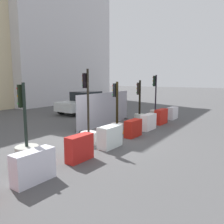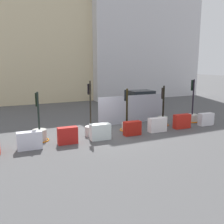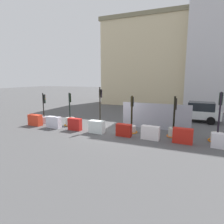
{
  "view_description": "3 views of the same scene",
  "coord_description": "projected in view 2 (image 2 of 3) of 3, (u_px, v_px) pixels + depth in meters",
  "views": [
    {
      "loc": [
        -7.98,
        -5.71,
        2.65
      ],
      "look_at": [
        1.13,
        0.28,
        1.02
      ],
      "focal_mm": 36.21,
      "sensor_mm": 36.0,
      "label": 1
    },
    {
      "loc": [
        -5.84,
        -12.84,
        3.95
      ],
      "look_at": [
        0.48,
        0.6,
        1.07
      ],
      "focal_mm": 40.78,
      "sensor_mm": 36.0,
      "label": 2
    },
    {
      "loc": [
        4.93,
        -12.15,
        3.62
      ],
      "look_at": [
        -0.11,
        -0.33,
        1.37
      ],
      "focal_mm": 31.1,
      "sensor_mm": 36.0,
      "label": 3
    }
  ],
  "objects": [
    {
      "name": "construction_barrier_4",
      "position": [
        132.0,
        128.0,
        14.06
      ],
      "size": [
        0.98,
        0.44,
        0.78
      ],
      "color": "#AD1C13",
      "rests_on": "ground_plane"
    },
    {
      "name": "traffic_light_2",
      "position": [
        91.0,
        126.0,
        13.95
      ],
      "size": [
        0.65,
        0.65,
        3.02
      ],
      "color": "#B6B0AF",
      "rests_on": "ground_plane"
    },
    {
      "name": "car_white_van",
      "position": [
        137.0,
        100.0,
        21.56
      ],
      "size": [
        4.07,
        2.3,
        1.64
      ],
      "color": "silver",
      "rests_on": "ground_plane"
    },
    {
      "name": "construction_barrier_7",
      "position": [
        206.0,
        119.0,
        16.31
      ],
      "size": [
        1.01,
        0.45,
        0.78
      ],
      "color": "silver",
      "rests_on": "ground_plane"
    },
    {
      "name": "ground_plane",
      "position": [
        109.0,
        133.0,
        14.6
      ],
      "size": [
        120.0,
        120.0,
        0.0
      ],
      "primitive_type": "plane",
      "color": "#4F4F50"
    },
    {
      "name": "traffic_light_3",
      "position": [
        127.0,
        123.0,
        15.02
      ],
      "size": [
        0.84,
        0.84,
        2.5
      ],
      "color": "silver",
      "rests_on": "ground_plane"
    },
    {
      "name": "site_fence_panel",
      "position": [
        132.0,
        110.0,
        16.86
      ],
      "size": [
        4.88,
        0.5,
        1.85
      ],
      "color": "#9D9EAB",
      "rests_on": "ground_plane"
    },
    {
      "name": "construction_barrier_3",
      "position": [
        100.0,
        132.0,
        13.24
      ],
      "size": [
        1.08,
        0.52,
        0.84
      ],
      "color": "white",
      "rests_on": "ground_plane"
    },
    {
      "name": "building_main_facade",
      "position": [
        34.0,
        45.0,
        26.71
      ],
      "size": [
        11.65,
        6.93,
        11.59
      ],
      "color": "beige",
      "rests_on": "ground_plane"
    },
    {
      "name": "traffic_light_4",
      "position": [
        163.0,
        118.0,
        16.25
      ],
      "size": [
        0.8,
        0.8,
        2.54
      ],
      "color": "beige",
      "rests_on": "ground_plane"
    },
    {
      "name": "traffic_light_1",
      "position": [
        40.0,
        133.0,
        13.02
      ],
      "size": [
        0.92,
        0.92,
        2.53
      ],
      "color": "#B0B0A5",
      "rests_on": "ground_plane"
    },
    {
      "name": "construction_barrier_2",
      "position": [
        68.0,
        136.0,
        12.53
      ],
      "size": [
        0.99,
        0.42,
        0.85
      ],
      "color": "red",
      "rests_on": "ground_plane"
    },
    {
      "name": "traffic_light_5",
      "position": [
        192.0,
        115.0,
        17.3
      ],
      "size": [
        0.97,
        0.97,
        2.88
      ],
      "color": "beige",
      "rests_on": "ground_plane"
    },
    {
      "name": "construction_barrier_1",
      "position": [
        30.0,
        141.0,
        11.74
      ],
      "size": [
        1.14,
        0.46,
        0.84
      ],
      "color": "silver",
      "rests_on": "ground_plane"
    },
    {
      "name": "construction_barrier_5",
      "position": [
        157.0,
        125.0,
        14.76
      ],
      "size": [
        1.09,
        0.47,
        0.82
      ],
      "color": "white",
      "rests_on": "ground_plane"
    },
    {
      "name": "building_corner_block",
      "position": [
        133.0,
        30.0,
        31.29
      ],
      "size": [
        13.67,
        9.47,
        15.79
      ],
      "color": "silver",
      "rests_on": "ground_plane"
    },
    {
      "name": "construction_barrier_6",
      "position": [
        182.0,
        121.0,
        15.53
      ],
      "size": [
        1.09,
        0.43,
        0.87
      ],
      "color": "red",
      "rests_on": "ground_plane"
    }
  ]
}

